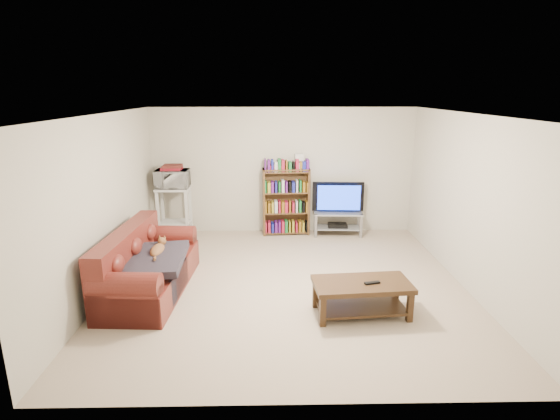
{
  "coord_description": "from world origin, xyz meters",
  "views": [
    {
      "loc": [
        -0.22,
        -5.78,
        2.7
      ],
      "look_at": [
        -0.1,
        0.4,
        1.0
      ],
      "focal_mm": 28.0,
      "sensor_mm": 36.0,
      "label": 1
    }
  ],
  "objects_px": {
    "coffee_table": "(362,292)",
    "bookshelf": "(286,201)",
    "sofa": "(145,270)",
    "tv_stand": "(338,219)"
  },
  "relations": [
    {
      "from": "coffee_table",
      "to": "bookshelf",
      "type": "xyz_separation_m",
      "value": [
        -0.83,
        3.18,
        0.36
      ]
    },
    {
      "from": "coffee_table",
      "to": "bookshelf",
      "type": "bearing_deg",
      "value": 99.9
    },
    {
      "from": "sofa",
      "to": "coffee_table",
      "type": "relative_size",
      "value": 1.71
    },
    {
      "from": "coffee_table",
      "to": "bookshelf",
      "type": "height_order",
      "value": "bookshelf"
    },
    {
      "from": "coffee_table",
      "to": "tv_stand",
      "type": "distance_m",
      "value": 3.1
    },
    {
      "from": "bookshelf",
      "to": "tv_stand",
      "type": "bearing_deg",
      "value": -8.03
    },
    {
      "from": "coffee_table",
      "to": "tv_stand",
      "type": "xyz_separation_m",
      "value": [
        0.16,
        3.1,
        0.01
      ]
    },
    {
      "from": "sofa",
      "to": "bookshelf",
      "type": "relative_size",
      "value": 1.63
    },
    {
      "from": "coffee_table",
      "to": "sofa",
      "type": "bearing_deg",
      "value": 161.26
    },
    {
      "from": "sofa",
      "to": "tv_stand",
      "type": "xyz_separation_m",
      "value": [
        3.02,
        2.38,
        -0.0
      ]
    }
  ]
}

